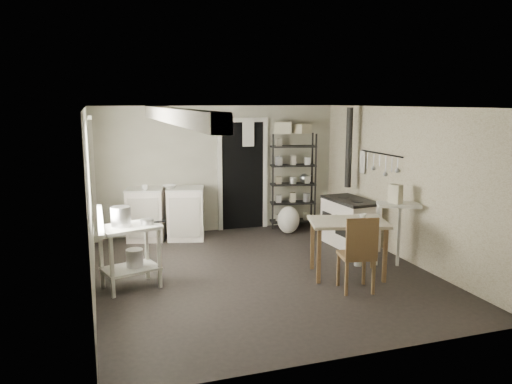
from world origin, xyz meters
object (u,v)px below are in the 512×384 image
object	(u,v)px
prep_table	(130,258)
shelf_rack	(293,178)
base_cabinets	(166,213)
flour_sack	(289,220)
stockpot	(121,217)
chair	(356,253)
work_table	(347,249)
stove	(350,220)

from	to	relation	value
prep_table	shelf_rack	world-z (taller)	shelf_rack
prep_table	base_cabinets	size ratio (longest dim) A/B	0.60
flour_sack	stockpot	bearing A→B (deg)	-148.15
flour_sack	chair	bearing A→B (deg)	-94.56
shelf_rack	chair	bearing A→B (deg)	-86.93
prep_table	base_cabinets	world-z (taller)	base_cabinets
prep_table	chair	world-z (taller)	chair
prep_table	flour_sack	world-z (taller)	prep_table
shelf_rack	work_table	distance (m)	2.84
stockpot	flour_sack	size ratio (longest dim) A/B	0.54
base_cabinets	stove	size ratio (longest dim) A/B	1.37
shelf_rack	stove	distance (m)	1.64
shelf_rack	stockpot	bearing A→B (deg)	-133.49
stockpot	base_cabinets	bearing A→B (deg)	68.68
base_cabinets	prep_table	bearing A→B (deg)	-95.22
base_cabinets	shelf_rack	bearing A→B (deg)	16.68
stove	work_table	xyz separation A→B (m)	(-0.73, -1.27, -0.06)
stove	flour_sack	size ratio (longest dim) A/B	2.03
work_table	chair	distance (m)	0.56
stove	base_cabinets	bearing A→B (deg)	149.29
flour_sack	prep_table	bearing A→B (deg)	-147.22
stockpot	work_table	world-z (taller)	stockpot
base_cabinets	work_table	distance (m)	3.39
base_cabinets	shelf_rack	distance (m)	2.48
base_cabinets	flour_sack	bearing A→B (deg)	5.74
prep_table	stove	size ratio (longest dim) A/B	0.82
prep_table	shelf_rack	xyz separation A→B (m)	(3.19, 2.32, 0.55)
base_cabinets	chair	xyz separation A→B (m)	(1.95, -3.18, 0.02)
prep_table	chair	xyz separation A→B (m)	(2.71, -0.97, 0.08)
stove	chair	size ratio (longest dim) A/B	1.02
shelf_rack	work_table	world-z (taller)	shelf_rack
stockpot	flour_sack	distance (m)	3.64
shelf_rack	chair	xyz separation A→B (m)	(-0.48, -3.29, -0.46)
base_cabinets	flour_sack	world-z (taller)	base_cabinets
work_table	stove	bearing A→B (deg)	60.15
work_table	flour_sack	xyz separation A→B (m)	(0.07, 2.34, -0.14)
prep_table	work_table	distance (m)	2.91
stockpot	stove	bearing A→B (deg)	12.40
prep_table	flour_sack	bearing A→B (deg)	32.78
shelf_rack	stove	size ratio (longest dim) A/B	1.78
stove	flour_sack	world-z (taller)	stove
work_table	chair	size ratio (longest dim) A/B	1.04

